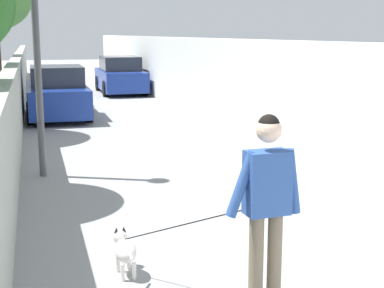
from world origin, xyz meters
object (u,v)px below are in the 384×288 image
object	(u,v)px
person_skateboarder	(267,197)
dog	(125,249)
car_far	(120,76)
lamp_post	(35,7)
car_near	(57,94)

from	to	relation	value
person_skateboarder	dog	distance (m)	1.82
dog	car_far	world-z (taller)	car_far
lamp_post	dog	size ratio (longest dim) A/B	2.78
dog	car_near	world-z (taller)	car_near
car_near	person_skateboarder	bearing A→B (deg)	-174.76
lamp_post	car_far	distance (m)	14.36
person_skateboarder	dog	world-z (taller)	person_skateboarder
car_far	person_skateboarder	bearing A→B (deg)	175.02
dog	car_near	size ratio (longest dim) A/B	0.39
lamp_post	dog	bearing A→B (deg)	-170.71
person_skateboarder	car_far	world-z (taller)	person_skateboarder
lamp_post	car_far	world-z (taller)	lamp_post
car_near	car_far	bearing A→B (deg)	-23.76
lamp_post	dog	xyz separation A→B (m)	(-4.54, -0.74, -2.65)
lamp_post	car_near	bearing A→B (deg)	-4.77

